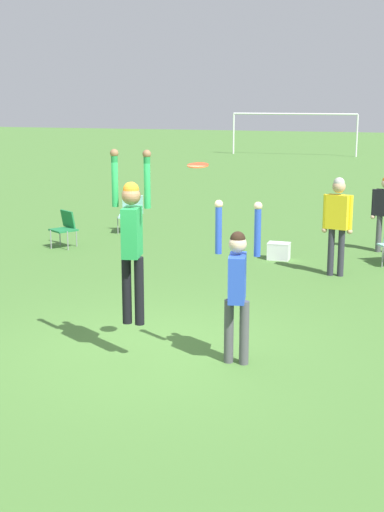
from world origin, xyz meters
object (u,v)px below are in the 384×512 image
at_px(person_defending, 237,279).
at_px(frisbee, 198,165).
at_px(cooler_box, 279,251).
at_px(camping_chair_2, 65,226).
at_px(person_jumping, 132,233).
at_px(person_spectator_near, 338,216).
at_px(camping_chair_0, 131,211).

xyz_separation_m(person_defending, frisbee, (-0.42, -0.27, 1.41)).
bearing_deg(cooler_box, frisbee, -87.94).
relative_size(person_defending, camping_chair_2, 2.58).
xyz_separation_m(person_jumping, cooler_box, (0.64, 6.15, -1.46)).
height_order(person_defending, camping_chair_2, person_defending).
xyz_separation_m(camping_chair_2, person_spectator_near, (6.03, -0.77, 0.65)).
xyz_separation_m(person_jumping, person_defending, (1.28, 0.25, -0.55)).
xyz_separation_m(camping_chair_0, cooler_box, (4.05, -1.83, -0.34)).
relative_size(person_defending, frisbee, 8.24).
bearing_deg(camping_chair_2, cooler_box, -145.68).
bearing_deg(frisbee, camping_chair_0, 118.08).
bearing_deg(camping_chair_0, person_jumping, 92.53).
xyz_separation_m(frisbee, cooler_box, (-0.22, 6.18, -2.32)).
xyz_separation_m(camping_chair_2, cooler_box, (4.76, 0.22, -0.30)).
bearing_deg(camping_chair_0, frisbee, 97.47).
relative_size(person_jumping, cooler_box, 4.92).
xyz_separation_m(person_defending, camping_chair_0, (-4.69, 7.74, -0.57)).
xyz_separation_m(frisbee, person_spectator_near, (1.05, 5.19, -1.37)).
relative_size(frisbee, camping_chair_0, 0.28).
distance_m(person_jumping, cooler_box, 6.36).
bearing_deg(camping_chair_0, cooler_box, 135.06).
height_order(frisbee, person_spectator_near, frisbee).
distance_m(frisbee, camping_chair_2, 8.02).
xyz_separation_m(person_defending, person_spectator_near, (0.63, 4.91, 0.04)).
distance_m(person_defending, camping_chair_2, 7.86).
distance_m(person_defending, frisbee, 1.50).
bearing_deg(frisbee, person_spectator_near, 78.57).
xyz_separation_m(frisbee, camping_chair_0, (-4.27, 8.01, -1.98)).
bearing_deg(camping_chair_0, person_defending, 100.64).
height_order(camping_chair_0, camping_chair_2, camping_chair_0).
distance_m(person_defending, camping_chair_0, 9.07).
bearing_deg(person_defending, cooler_box, 175.24).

